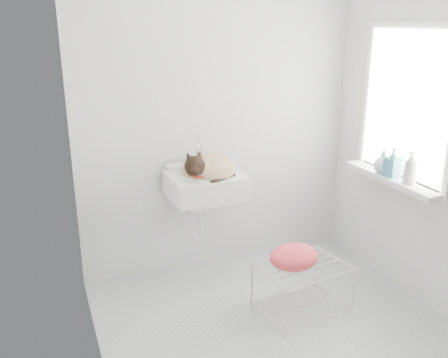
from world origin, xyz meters
name	(u,v)px	position (x,y,z in m)	size (l,w,h in m)	color
floor	(275,326)	(0.00, 0.00, 0.00)	(2.20, 2.00, 0.02)	#B0B5B9
back_wall	(219,111)	(0.00, 1.00, 1.25)	(2.20, 0.02, 2.50)	silver
right_wall	(430,125)	(1.10, 0.00, 1.25)	(0.02, 2.00, 2.50)	silver
left_wall	(85,159)	(-1.10, 0.00, 1.25)	(0.02, 2.00, 2.50)	silver
window_glass	(409,106)	(1.09, 0.20, 1.35)	(0.01, 0.80, 1.00)	white
window_frame	(407,106)	(1.07, 0.20, 1.35)	(0.04, 0.90, 1.10)	white
windowsill	(392,179)	(1.01, 0.20, 0.83)	(0.16, 0.88, 0.04)	white
sink	(205,174)	(-0.21, 0.74, 0.85)	(0.52, 0.46, 0.21)	white
faucet	(197,149)	(-0.21, 0.92, 0.99)	(0.19, 0.13, 0.19)	silver
cat	(208,169)	(-0.19, 0.72, 0.89)	(0.48, 0.42, 0.27)	tan
wire_rack	(302,291)	(0.26, 0.10, 0.15)	(0.56, 0.39, 0.34)	silver
towel	(294,263)	(0.19, 0.12, 0.37)	(0.35, 0.24, 0.14)	orange
bottle_a	(408,184)	(1.00, 0.02, 0.85)	(0.07, 0.07, 0.19)	silver
bottle_b	(391,176)	(1.00, 0.20, 0.85)	(0.09, 0.10, 0.21)	teal
bottle_c	(382,173)	(1.00, 0.30, 0.85)	(0.13, 0.13, 0.17)	silver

